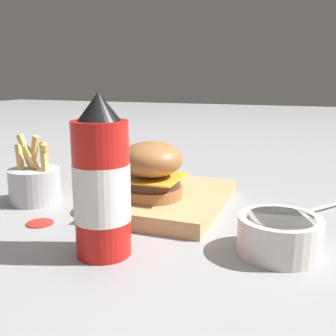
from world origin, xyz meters
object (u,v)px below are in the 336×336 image
(serving_board, at_px, (168,199))
(spoon, at_px, (307,212))
(side_bowl, at_px, (279,234))
(burger, at_px, (151,169))
(ketchup_bottle, at_px, (102,185))
(fries_basket, at_px, (35,184))

(serving_board, relative_size, spoon, 1.85)
(side_bowl, height_order, spoon, side_bowl)
(burger, bearing_deg, side_bowl, -113.18)
(burger, bearing_deg, ketchup_bottle, -178.32)
(ketchup_bottle, relative_size, fries_basket, 1.67)
(serving_board, bearing_deg, spoon, -79.92)
(serving_board, relative_size, fries_basket, 2.07)
(fries_basket, bearing_deg, side_bowl, -98.88)
(serving_board, xyz_separation_m, ketchup_bottle, (-0.23, 0.01, 0.09))
(ketchup_bottle, height_order, spoon, ketchup_bottle)
(burger, bearing_deg, serving_board, -26.20)
(serving_board, xyz_separation_m, side_bowl, (-0.14, -0.23, 0.01))
(fries_basket, bearing_deg, burger, -83.64)
(serving_board, distance_m, side_bowl, 0.27)
(side_bowl, xyz_separation_m, spoon, (0.19, -0.04, -0.02))
(spoon, bearing_deg, serving_board, -41.97)
(serving_board, height_order, ketchup_bottle, ketchup_bottle)
(burger, bearing_deg, spoon, -73.16)
(ketchup_bottle, distance_m, fries_basket, 0.31)
(burger, relative_size, ketchup_bottle, 0.51)
(fries_basket, distance_m, side_bowl, 0.50)
(fries_basket, height_order, side_bowl, fries_basket)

